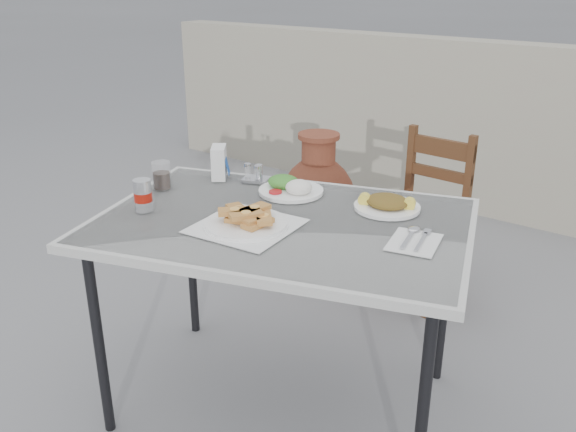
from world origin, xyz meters
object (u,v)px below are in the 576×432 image
Objects in this scene: salad_rice_plate at (290,187)px; cafe_table at (283,233)px; cola_glass at (162,177)px; napkin_holder at (219,162)px; soda_can at (143,195)px; terracotta_urn at (317,205)px; pide_plate at (246,218)px; condiment_caddy at (255,175)px; salad_chopped_plate at (387,204)px; chair at (424,215)px.

cafe_table is at bearing -59.39° from salad_rice_plate.
napkin_holder is (0.10, 0.24, 0.02)m from cola_glass.
napkin_holder is (-0.04, 0.45, 0.01)m from soda_can.
napkin_holder reaches higher than terracotta_urn.
condiment_caddy reaches higher than pide_plate.
salad_chopped_plate is 0.92m from cola_glass.
cafe_table is at bearing -61.76° from terracotta_urn.
pide_plate is at bearing -90.82° from chair.
chair is (0.38, 0.91, -0.38)m from condiment_caddy.
pide_plate is 0.41× the size of chair.
chair is at bearing 2.32° from terracotta_urn.
napkin_holder is at bearing -115.53° from chair.
terracotta_urn is at bearing 90.96° from cola_glass.
cola_glass is 0.14× the size of terracotta_urn.
terracotta_urn is at bearing 113.54° from pide_plate.
terracotta_urn is (-0.27, 0.88, -0.47)m from condiment_caddy.
napkin_holder reaches higher than cola_glass.
napkin_holder is (-0.44, 0.34, 0.04)m from pide_plate.
soda_can is at bearing -105.98° from chair.
chair is (0.63, 1.21, -0.40)m from cola_glass.
soda_can is 1.09× the size of cola_glass.
cafe_table is 0.54m from soda_can.
condiment_caddy is 1.06m from chair.
cafe_table is 0.61m from cola_glass.
pide_plate is at bearing -10.55° from cola_glass.
condiment_caddy is at bearing -16.55° from napkin_holder.
salad_rice_plate is at bearing -62.39° from terracotta_urn.
pide_plate is 2.59× the size of napkin_holder.
salad_rice_plate reaches higher than terracotta_urn.
salad_chopped_plate is 1.29m from terracotta_urn.
pide_plate is 1.44× the size of salad_chopped_plate.
chair reaches higher than pide_plate.
salad_chopped_plate is 0.31× the size of terracotta_urn.
napkin_holder is 0.16× the size of chair.
pide_plate is 0.55m from cola_glass.
cafe_table is 0.29m from salad_rice_plate.
salad_rice_plate is 1.89× the size of napkin_holder.
condiment_caddy is 0.15× the size of chair.
pide_plate is at bearing -75.48° from napkin_holder.
cafe_table is 13.99× the size of cola_glass.
salad_rice_plate is at bearing 120.61° from cafe_table.
soda_can is 1.49m from terracotta_urn.
chair is (0.18, 0.93, -0.38)m from salad_rice_plate.
salad_chopped_plate is 1.90× the size of condiment_caddy.
condiment_caddy is at bearing 77.19° from soda_can.
cola_glass is 0.39m from condiment_caddy.
soda_can is at bearing -57.66° from cola_glass.
salad_rice_plate is at bearing 102.58° from pide_plate.
soda_can is 0.15× the size of terracotta_urn.
salad_chopped_plate reaches higher than cafe_table.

